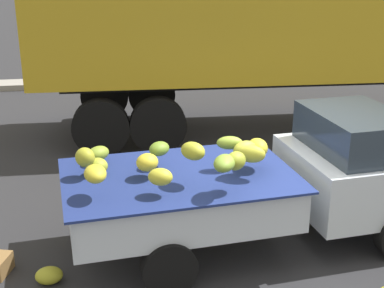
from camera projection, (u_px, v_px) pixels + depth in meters
The scene contains 5 objects.
ground at pixel (282, 246), 7.11m from camera, with size 220.00×220.00×0.00m, color #28282B.
curb_strip at pixel (179, 79), 16.04m from camera, with size 80.00×0.80×0.16m, color gray.
pickup_truck at pixel (323, 173), 7.16m from camera, with size 5.16×2.26×1.70m.
semi_trailer at pixel (323, 9), 11.13m from camera, with size 12.10×3.07×3.95m.
fallen_banana_bunch_near_tailgate at pixel (49, 275), 6.30m from camera, with size 0.32×0.25×0.20m, color gold.
Camera 1 is at (-2.20, -5.96, 3.67)m, focal length 50.55 mm.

